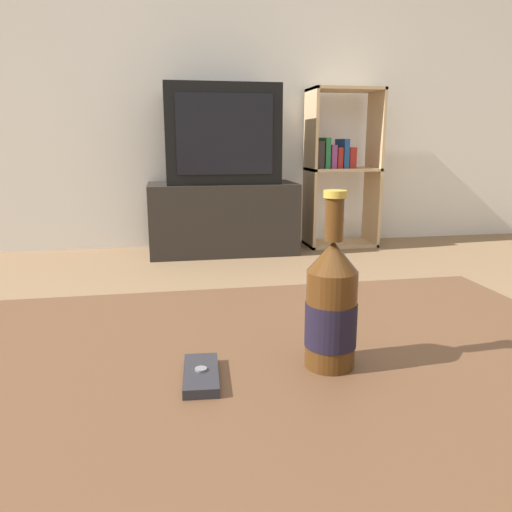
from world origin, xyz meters
name	(u,v)px	position (x,y,z in m)	size (l,w,h in m)	color
back_wall	(175,61)	(0.00, 3.02, 1.30)	(8.00, 0.05, 2.60)	silver
coffee_table	(248,401)	(0.00, 0.00, 0.38)	(1.20, 0.80, 0.44)	brown
tv_stand	(223,218)	(0.28, 2.73, 0.24)	(1.00, 0.45, 0.48)	#28231E
television	(222,135)	(0.28, 2.72, 0.80)	(0.75, 0.39, 0.64)	black
bookshelf	(339,165)	(1.14, 2.81, 0.59)	(0.50, 0.30, 1.12)	tan
beer_bottle	(331,307)	(0.12, -0.02, 0.53)	(0.08, 0.08, 0.26)	#47280F
cell_phone	(201,375)	(-0.07, -0.03, 0.44)	(0.06, 0.12, 0.02)	#232328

